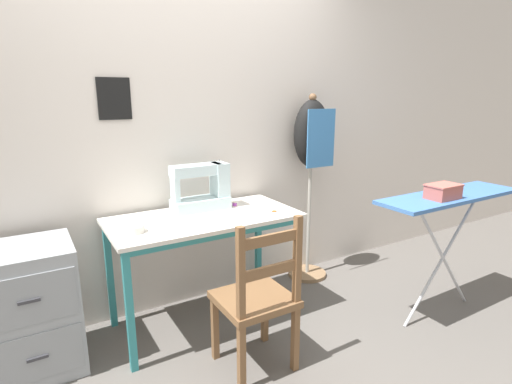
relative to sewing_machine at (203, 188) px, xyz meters
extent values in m
plane|color=#5B5651|center=(-0.07, -0.46, -0.89)|extent=(14.00, 14.00, 0.00)
cube|color=silver|center=(-0.07, 0.21, 0.38)|extent=(10.00, 0.05, 2.55)
cube|color=black|center=(-0.50, 0.18, 0.59)|extent=(0.20, 0.01, 0.26)
cube|color=silver|center=(-0.07, -0.15, -0.16)|extent=(1.21, 0.60, 0.02)
cube|color=teal|center=(-0.07, -0.42, -0.19)|extent=(1.13, 0.03, 0.04)
cube|color=teal|center=(-0.63, -0.42, -0.53)|extent=(0.04, 0.04, 0.72)
cube|color=teal|center=(0.50, -0.42, -0.53)|extent=(0.04, 0.04, 0.72)
cube|color=teal|center=(-0.63, 0.11, -0.53)|extent=(0.04, 0.04, 0.72)
cube|color=teal|center=(0.50, 0.11, -0.53)|extent=(0.04, 0.04, 0.72)
cube|color=silver|center=(-0.02, 0.00, -0.11)|extent=(0.38, 0.17, 0.08)
cube|color=silver|center=(0.12, 0.00, 0.05)|extent=(0.09, 0.15, 0.23)
cube|color=silver|center=(-0.05, 0.00, 0.13)|extent=(0.34, 0.13, 0.07)
cube|color=silver|center=(-0.20, 0.00, 0.01)|extent=(0.04, 0.10, 0.16)
cylinder|color=#B22D2D|center=(0.18, 0.00, 0.05)|extent=(0.02, 0.06, 0.06)
cylinder|color=#99999E|center=(0.12, 0.00, 0.18)|extent=(0.01, 0.01, 0.02)
cylinder|color=silver|center=(-0.54, -0.23, -0.12)|extent=(0.12, 0.12, 0.04)
cylinder|color=gray|center=(-0.54, -0.23, -0.11)|extent=(0.10, 0.10, 0.01)
cube|color=silver|center=(0.42, -0.36, -0.14)|extent=(0.08, 0.09, 0.00)
cube|color=silver|center=(0.41, -0.37, -0.14)|extent=(0.06, 0.11, 0.00)
torus|color=#DB511E|center=(0.38, -0.30, -0.14)|extent=(0.03, 0.03, 0.01)
torus|color=#DB511E|center=(0.38, -0.30, -0.14)|extent=(0.03, 0.03, 0.01)
cylinder|color=purple|center=(0.21, -0.04, -0.13)|extent=(0.03, 0.03, 0.03)
cylinder|color=beige|center=(0.21, -0.04, -0.12)|extent=(0.04, 0.04, 0.00)
cylinder|color=beige|center=(0.21, -0.04, -0.14)|extent=(0.04, 0.04, 0.00)
cube|color=brown|center=(-0.02, -0.71, -0.49)|extent=(0.40, 0.38, 0.04)
cube|color=brown|center=(-0.19, -0.55, -0.70)|extent=(0.04, 0.04, 0.39)
cube|color=brown|center=(0.15, -0.55, -0.70)|extent=(0.04, 0.04, 0.39)
cube|color=brown|center=(-0.19, -0.87, -0.70)|extent=(0.04, 0.04, 0.39)
cube|color=brown|center=(0.15, -0.87, -0.70)|extent=(0.04, 0.04, 0.39)
cube|color=brown|center=(-0.19, -0.87, -0.23)|extent=(0.04, 0.04, 0.48)
cube|color=brown|center=(0.15, -0.87, -0.23)|extent=(0.04, 0.04, 0.48)
cube|color=brown|center=(-0.02, -0.87, -0.08)|extent=(0.34, 0.02, 0.06)
cube|color=brown|center=(-0.02, -0.87, -0.25)|extent=(0.34, 0.02, 0.06)
cube|color=#93999E|center=(-1.09, -0.11, -0.53)|extent=(0.48, 0.44, 0.73)
cube|color=gray|center=(-1.09, -0.34, -0.37)|extent=(0.44, 0.01, 0.26)
cube|color=#333338|center=(-1.09, -0.35, -0.37)|extent=(0.10, 0.01, 0.02)
cube|color=gray|center=(-1.09, -0.34, -0.69)|extent=(0.44, 0.01, 0.26)
cube|color=#333338|center=(-1.09, -0.35, -0.69)|extent=(0.10, 0.01, 0.02)
cylinder|color=#846647|center=(0.95, 0.05, -0.88)|extent=(0.32, 0.32, 0.03)
cylinder|color=#ADA89E|center=(0.95, 0.05, -0.37)|extent=(0.03, 0.03, 0.99)
ellipsoid|color=black|center=(0.95, 0.05, 0.32)|extent=(0.31, 0.22, 0.53)
sphere|color=brown|center=(0.95, 0.05, 0.60)|extent=(0.06, 0.06, 0.06)
cube|color=teal|center=(0.95, -0.07, 0.29)|extent=(0.26, 0.01, 0.44)
cube|color=#3D6BAD|center=(1.37, -0.91, -0.03)|extent=(1.12, 0.31, 0.02)
cylinder|color=#B7B7BC|center=(1.37, -0.91, -0.47)|extent=(0.69, 0.02, 0.86)
cylinder|color=#B7B7BC|center=(1.37, -0.91, -0.47)|extent=(0.69, 0.02, 0.86)
cube|color=#AD564C|center=(1.22, -0.95, 0.02)|extent=(0.20, 0.14, 0.08)
cube|color=#BE5F54|center=(1.22, -0.95, 0.07)|extent=(0.22, 0.14, 0.01)
camera|label=1|loc=(-1.04, -2.44, 0.62)|focal=28.00mm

